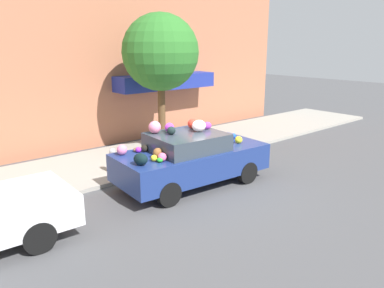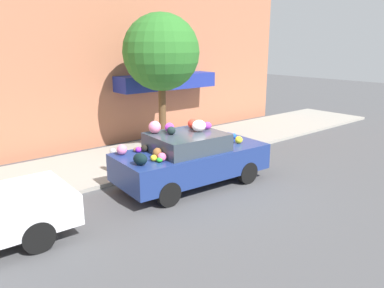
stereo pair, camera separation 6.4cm
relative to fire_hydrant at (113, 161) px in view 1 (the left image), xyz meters
name	(u,v)px [view 1 (the left image)]	position (x,y,z in m)	size (l,w,h in m)	color
ground_plane	(189,183)	(1.26, -1.76, -0.45)	(60.00, 60.00, 0.00)	#4C4C4F
sidewalk_curb	(134,158)	(1.26, 0.94, -0.40)	(24.00, 3.20, 0.10)	#9E998E
building_facade	(100,61)	(1.40, 3.16, 2.54)	(18.00, 1.20, 6.08)	#B26B4C
street_tree	(160,53)	(2.43, 1.03, 2.84)	(2.45, 2.45, 4.43)	brown
fire_hydrant	(113,161)	(0.00, 0.00, 0.00)	(0.20, 0.20, 0.70)	#B2B2B7
art_car	(190,157)	(1.21, -1.89, 0.29)	(4.07, 2.00, 1.71)	navy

